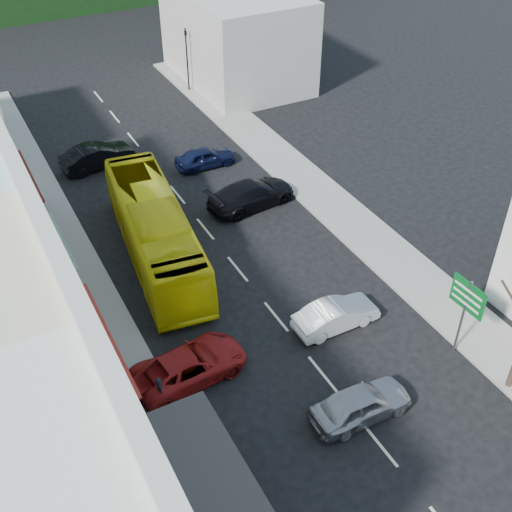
{
  "coord_description": "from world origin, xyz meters",
  "views": [
    {
      "loc": [
        -11.07,
        -14.91,
        20.47
      ],
      "look_at": [
        0.0,
        6.0,
        2.2
      ],
      "focal_mm": 45.0,
      "sensor_mm": 36.0,
      "label": 1
    }
  ],
  "objects_px": {
    "pedestrian_left": "(160,390)",
    "direction_sign": "(462,318)",
    "car_red": "(189,365)",
    "traffic_signal": "(187,61)",
    "bus": "(155,232)",
    "car_white": "(336,315)",
    "car_silver": "(361,404)"
  },
  "relations": [
    {
      "from": "car_white",
      "to": "car_red",
      "type": "distance_m",
      "value": 7.09
    },
    {
      "from": "car_silver",
      "to": "traffic_signal",
      "type": "relative_size",
      "value": 0.89
    },
    {
      "from": "car_silver",
      "to": "car_white",
      "type": "xyz_separation_m",
      "value": [
        1.98,
        4.7,
        0.0
      ]
    },
    {
      "from": "direction_sign",
      "to": "traffic_signal",
      "type": "relative_size",
      "value": 0.8
    },
    {
      "from": "pedestrian_left",
      "to": "direction_sign",
      "type": "relative_size",
      "value": 0.43
    },
    {
      "from": "bus",
      "to": "traffic_signal",
      "type": "distance_m",
      "value": 21.2
    },
    {
      "from": "bus",
      "to": "car_red",
      "type": "bearing_deg",
      "value": -94.94
    },
    {
      "from": "bus",
      "to": "car_silver",
      "type": "height_order",
      "value": "bus"
    },
    {
      "from": "traffic_signal",
      "to": "pedestrian_left",
      "type": "bearing_deg",
      "value": 48.36
    },
    {
      "from": "car_silver",
      "to": "direction_sign",
      "type": "distance_m",
      "value": 5.91
    },
    {
      "from": "bus",
      "to": "car_white",
      "type": "bearing_deg",
      "value": -51.52
    },
    {
      "from": "car_white",
      "to": "pedestrian_left",
      "type": "bearing_deg",
      "value": 94.21
    },
    {
      "from": "car_silver",
      "to": "pedestrian_left",
      "type": "height_order",
      "value": "pedestrian_left"
    },
    {
      "from": "bus",
      "to": "car_white",
      "type": "xyz_separation_m",
      "value": [
        5.29,
        -8.68,
        -0.85
      ]
    },
    {
      "from": "car_white",
      "to": "direction_sign",
      "type": "relative_size",
      "value": 1.11
    },
    {
      "from": "pedestrian_left",
      "to": "direction_sign",
      "type": "height_order",
      "value": "direction_sign"
    },
    {
      "from": "car_silver",
      "to": "traffic_signal",
      "type": "height_order",
      "value": "traffic_signal"
    },
    {
      "from": "bus",
      "to": "pedestrian_left",
      "type": "relative_size",
      "value": 6.82
    },
    {
      "from": "pedestrian_left",
      "to": "traffic_signal",
      "type": "distance_m",
      "value": 31.1
    },
    {
      "from": "car_silver",
      "to": "car_red",
      "type": "relative_size",
      "value": 0.96
    },
    {
      "from": "car_red",
      "to": "pedestrian_left",
      "type": "xyz_separation_m",
      "value": [
        -1.61,
        -0.94,
        0.3
      ]
    },
    {
      "from": "bus",
      "to": "car_white",
      "type": "height_order",
      "value": "bus"
    },
    {
      "from": "direction_sign",
      "to": "traffic_signal",
      "type": "height_order",
      "value": "traffic_signal"
    },
    {
      "from": "bus",
      "to": "car_white",
      "type": "distance_m",
      "value": 10.2
    },
    {
      "from": "bus",
      "to": "direction_sign",
      "type": "bearing_deg",
      "value": -46.97
    },
    {
      "from": "car_white",
      "to": "direction_sign",
      "type": "distance_m",
      "value": 5.43
    },
    {
      "from": "pedestrian_left",
      "to": "bus",
      "type": "bearing_deg",
      "value": -17.77
    },
    {
      "from": "pedestrian_left",
      "to": "car_red",
      "type": "bearing_deg",
      "value": -57.52
    },
    {
      "from": "bus",
      "to": "direction_sign",
      "type": "relative_size",
      "value": 2.93
    },
    {
      "from": "bus",
      "to": "car_red",
      "type": "distance_m",
      "value": 8.63
    },
    {
      "from": "car_silver",
      "to": "car_white",
      "type": "height_order",
      "value": "same"
    },
    {
      "from": "pedestrian_left",
      "to": "car_white",
      "type": "bearing_deg",
      "value": -83.41
    }
  ]
}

